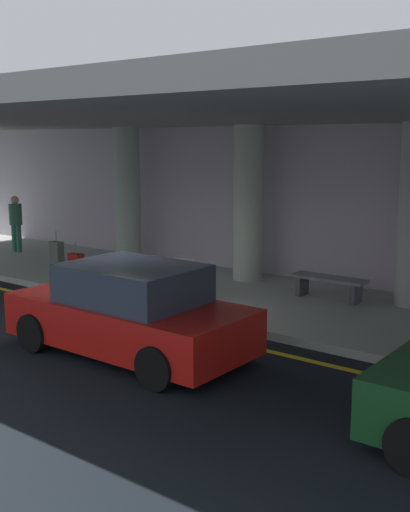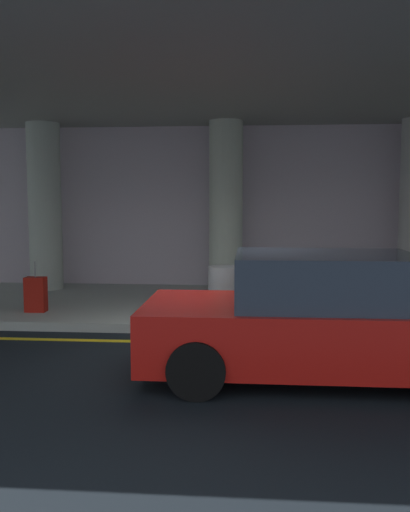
{
  "view_description": "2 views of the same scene",
  "coord_description": "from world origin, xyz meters",
  "px_view_note": "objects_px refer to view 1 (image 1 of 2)",
  "views": [
    {
      "loc": [
        8.32,
        -8.06,
        3.4
      ],
      "look_at": [
        0.69,
        1.81,
        1.15
      ],
      "focal_mm": 44.47,
      "sensor_mm": 36.0,
      "label": 1
    },
    {
      "loc": [
        0.55,
        -7.64,
        2.13
      ],
      "look_at": [
        -0.29,
        2.46,
        1.11
      ],
      "focal_mm": 39.19,
      "sensor_mm": 36.0,
      "label": 2
    }
  ],
  "objects_px": {
    "car_red": "(130,312)",
    "suitcase_upright_primary": "(57,253)",
    "support_column_far_left": "(127,195)",
    "traveler_with_luggage": "(16,220)",
    "bench_metal": "(329,283)",
    "suitcase_upright_secondary": "(76,266)",
    "support_column_left_mid": "(248,203)",
    "trash_bin_steel": "(182,280)"
  },
  "relations": [
    {
      "from": "support_column_far_left",
      "to": "traveler_with_luggage",
      "type": "height_order",
      "value": "support_column_far_left"
    },
    {
      "from": "car_red",
      "to": "suitcase_upright_primary",
      "type": "relative_size",
      "value": 4.56
    },
    {
      "from": "traveler_with_luggage",
      "to": "suitcase_upright_secondary",
      "type": "relative_size",
      "value": 1.87
    },
    {
      "from": "support_column_far_left",
      "to": "support_column_left_mid",
      "type": "distance_m",
      "value": 4.0
    },
    {
      "from": "support_column_left_mid",
      "to": "suitcase_upright_secondary",
      "type": "height_order",
      "value": "support_column_left_mid"
    },
    {
      "from": "support_column_left_mid",
      "to": "suitcase_upright_secondary",
      "type": "relative_size",
      "value": 4.06
    },
    {
      "from": "support_column_left_mid",
      "to": "suitcase_upright_primary",
      "type": "relative_size",
      "value": 4.06
    },
    {
      "from": "suitcase_upright_primary",
      "to": "bench_metal",
      "type": "height_order",
      "value": "suitcase_upright_primary"
    },
    {
      "from": "suitcase_upright_secondary",
      "to": "bench_metal",
      "type": "bearing_deg",
      "value": 35.3
    },
    {
      "from": "support_column_far_left",
      "to": "bench_metal",
      "type": "bearing_deg",
      "value": -5.58
    },
    {
      "from": "car_red",
      "to": "bench_metal",
      "type": "relative_size",
      "value": 2.56
    },
    {
      "from": "support_column_far_left",
      "to": "suitcase_upright_primary",
      "type": "height_order",
      "value": "support_column_far_left"
    },
    {
      "from": "car_red",
      "to": "traveler_with_luggage",
      "type": "relative_size",
      "value": 2.44
    },
    {
      "from": "suitcase_upright_primary",
      "to": "trash_bin_steel",
      "type": "height_order",
      "value": "suitcase_upright_primary"
    },
    {
      "from": "traveler_with_luggage",
      "to": "bench_metal",
      "type": "xyz_separation_m",
      "value": [
        10.1,
        0.41,
        -0.61
      ]
    },
    {
      "from": "support_column_far_left",
      "to": "trash_bin_steel",
      "type": "distance_m",
      "value": 5.05
    },
    {
      "from": "support_column_left_mid",
      "to": "traveler_with_luggage",
      "type": "bearing_deg",
      "value": -172.24
    },
    {
      "from": "support_column_far_left",
      "to": "traveler_with_luggage",
      "type": "distance_m",
      "value": 3.89
    },
    {
      "from": "support_column_left_mid",
      "to": "traveler_with_luggage",
      "type": "height_order",
      "value": "support_column_left_mid"
    },
    {
      "from": "car_red",
      "to": "traveler_with_luggage",
      "type": "bearing_deg",
      "value": -29.83
    },
    {
      "from": "support_column_left_mid",
      "to": "suitcase_upright_secondary",
      "type": "bearing_deg",
      "value": -142.08
    },
    {
      "from": "car_red",
      "to": "bench_metal",
      "type": "distance_m",
      "value": 4.9
    },
    {
      "from": "support_column_left_mid",
      "to": "car_red",
      "type": "xyz_separation_m",
      "value": [
        1.35,
        -5.4,
        -1.26
      ]
    },
    {
      "from": "support_column_far_left",
      "to": "car_red",
      "type": "xyz_separation_m",
      "value": [
        5.35,
        -5.4,
        -1.26
      ]
    },
    {
      "from": "suitcase_upright_primary",
      "to": "suitcase_upright_secondary",
      "type": "xyz_separation_m",
      "value": [
        1.85,
        -0.93,
        0.0
      ]
    },
    {
      "from": "suitcase_upright_secondary",
      "to": "support_column_left_mid",
      "type": "bearing_deg",
      "value": 54.79
    },
    {
      "from": "suitcase_upright_secondary",
      "to": "trash_bin_steel",
      "type": "bearing_deg",
      "value": 15.87
    },
    {
      "from": "suitcase_upright_primary",
      "to": "trash_bin_steel",
      "type": "xyz_separation_m",
      "value": [
        5.2,
        -0.98,
        0.11
      ]
    },
    {
      "from": "traveler_with_luggage",
      "to": "suitcase_upright_primary",
      "type": "relative_size",
      "value": 1.87
    },
    {
      "from": "bench_metal",
      "to": "trash_bin_steel",
      "type": "bearing_deg",
      "value": -140.29
    },
    {
      "from": "suitcase_upright_primary",
      "to": "suitcase_upright_secondary",
      "type": "relative_size",
      "value": 1.0
    },
    {
      "from": "traveler_with_luggage",
      "to": "trash_bin_steel",
      "type": "distance_m",
      "value": 7.91
    },
    {
      "from": "suitcase_upright_primary",
      "to": "support_column_left_mid",
      "type": "bearing_deg",
      "value": -7.78
    },
    {
      "from": "car_red",
      "to": "trash_bin_steel",
      "type": "xyz_separation_m",
      "value": [
        -1.25,
        2.8,
        -0.14
      ]
    },
    {
      "from": "traveler_with_luggage",
      "to": "suitcase_upright_secondary",
      "type": "height_order",
      "value": "traveler_with_luggage"
    },
    {
      "from": "car_red",
      "to": "trash_bin_steel",
      "type": "relative_size",
      "value": 4.82
    },
    {
      "from": "support_column_far_left",
      "to": "traveler_with_luggage",
      "type": "xyz_separation_m",
      "value": [
        -3.64,
        -1.04,
        -0.86
      ]
    },
    {
      "from": "support_column_far_left",
      "to": "car_red",
      "type": "distance_m",
      "value": 7.7
    },
    {
      "from": "support_column_far_left",
      "to": "suitcase_upright_secondary",
      "type": "xyz_separation_m",
      "value": [
        0.74,
        -2.54,
        -1.51
      ]
    },
    {
      "from": "car_red",
      "to": "support_column_left_mid",
      "type": "bearing_deg",
      "value": -79.94
    },
    {
      "from": "support_column_left_mid",
      "to": "suitcase_upright_secondary",
      "type": "xyz_separation_m",
      "value": [
        -3.26,
        -2.54,
        -1.51
      ]
    },
    {
      "from": "bench_metal",
      "to": "traveler_with_luggage",
      "type": "bearing_deg",
      "value": -177.67
    }
  ]
}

